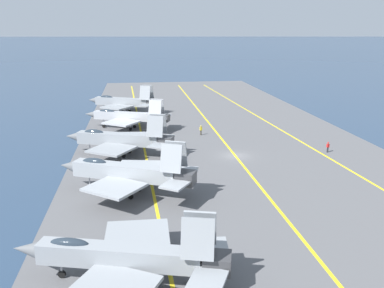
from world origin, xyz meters
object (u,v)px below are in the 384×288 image
Objects in this scene: parked_jet_fifth at (124,102)px; crew_red_vest at (328,147)px; parked_jet_third at (120,139)px; parked_jet_second at (127,172)px; parked_jet_nearest at (125,257)px; parked_jet_fourth at (128,116)px; crew_yellow_vest at (201,130)px.

parked_jet_fifth is 47.65m from crew_red_vest.
parked_jet_second is at bearing -175.42° from parked_jet_third.
parked_jet_second reaches higher than parked_jet_fifth.
parked_jet_nearest is at bearing 179.95° from parked_jet_second.
parked_jet_third is (32.69, 1.22, 0.30)m from parked_jet_nearest.
parked_jet_fourth is (16.65, -1.01, -0.03)m from parked_jet_third.
parked_jet_second is 10.00× the size of crew_red_vest.
crew_red_vest is at bearing -137.79° from parked_jet_fifth.
parked_jet_fifth is (32.32, 0.24, 0.06)m from parked_jet_third.
parked_jet_nearest is at bearing 163.51° from crew_yellow_vest.
crew_yellow_vest is at bearing -116.11° from parked_jet_fourth.
parked_jet_second reaches higher than parked_jet_nearest.
crew_red_vest is at bearing -45.77° from parked_jet_nearest.
crew_yellow_vest is at bearing 53.31° from crew_red_vest.
parked_jet_third is 1.01× the size of parked_jet_fifth.
parked_jet_second is 28.78m from crew_yellow_vest.
parked_jet_fifth is at bearing 1.77° from parked_jet_second.
parked_jet_second is 32.10m from parked_jet_fourth.
crew_yellow_vest is at bearing -147.19° from parked_jet_fifth.
parked_jet_fifth is at bearing 4.55° from parked_jet_fourth.
parked_jet_third is 32.32m from parked_jet_fifth.
parked_jet_fifth is at bearing 0.42° from parked_jet_third.
parked_jet_third is at bearing 4.58° from parked_jet_second.
crew_red_vest is (12.49, -30.52, -1.83)m from parked_jet_second.
parked_jet_third reaches higher than crew_red_vest.
parked_jet_nearest is at bearing 134.23° from crew_red_vest.
parked_jet_second is 9.39× the size of crew_yellow_vest.
parked_jet_fifth reaches higher than parked_jet_nearest.
parked_jet_nearest is 42.64m from crew_red_vest.
parked_jet_second is 47.79m from parked_jet_fifth.
parked_jet_nearest is 1.00× the size of parked_jet_fifth.
parked_jet_fifth is 9.50× the size of crew_yellow_vest.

